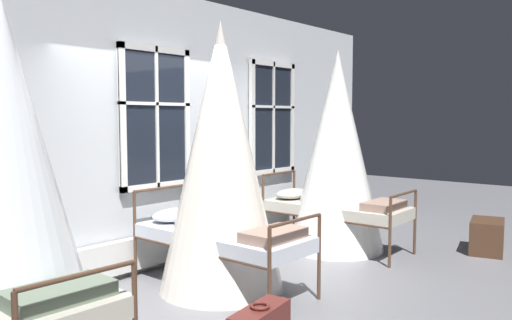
{
  "coord_description": "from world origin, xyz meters",
  "views": [
    {
      "loc": [
        -3.84,
        -3.55,
        1.77
      ],
      "look_at": [
        0.51,
        0.13,
        1.31
      ],
      "focal_mm": 36.4,
      "sensor_mm": 36.0,
      "label": 1
    }
  ],
  "objects_px": {
    "cot_first": "(8,190)",
    "travel_trunk": "(487,236)",
    "cot_second": "(221,162)",
    "cot_third": "(337,154)"
  },
  "relations": [
    {
      "from": "cot_third",
      "to": "travel_trunk",
      "type": "distance_m",
      "value": 2.25
    },
    {
      "from": "cot_third",
      "to": "travel_trunk",
      "type": "relative_size",
      "value": 4.18
    },
    {
      "from": "cot_first",
      "to": "travel_trunk",
      "type": "xyz_separation_m",
      "value": [
        5.45,
        -1.69,
        -1.04
      ]
    },
    {
      "from": "cot_first",
      "to": "cot_second",
      "type": "height_order",
      "value": "cot_second"
    },
    {
      "from": "cot_second",
      "to": "cot_first",
      "type": "bearing_deg",
      "value": 89.73
    },
    {
      "from": "cot_second",
      "to": "cot_third",
      "type": "bearing_deg",
      "value": -90.82
    },
    {
      "from": "travel_trunk",
      "to": "cot_second",
      "type": "bearing_deg",
      "value": 153.15
    },
    {
      "from": "cot_second",
      "to": "cot_third",
      "type": "xyz_separation_m",
      "value": [
        2.18,
        -0.04,
        -0.04
      ]
    },
    {
      "from": "cot_second",
      "to": "cot_third",
      "type": "height_order",
      "value": "cot_second"
    },
    {
      "from": "cot_first",
      "to": "travel_trunk",
      "type": "height_order",
      "value": "cot_first"
    }
  ]
}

